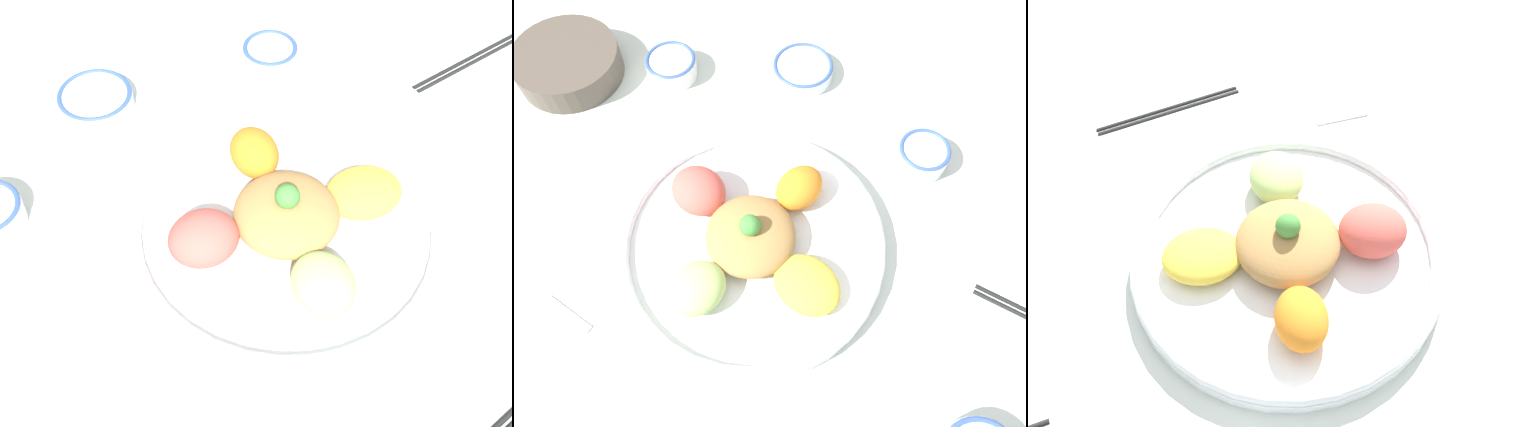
{
  "view_description": "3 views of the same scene",
  "coord_description": "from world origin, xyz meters",
  "views": [
    {
      "loc": [
        -0.35,
        0.4,
        0.77
      ],
      "look_at": [
        0.07,
        0.03,
        0.02
      ],
      "focal_mm": 50.0,
      "sensor_mm": 36.0,
      "label": 1
    },
    {
      "loc": [
        -0.24,
        -0.14,
        0.73
      ],
      "look_at": [
        0.06,
        -0.01,
        0.1
      ],
      "focal_mm": 35.0,
      "sensor_mm": 36.0,
      "label": 2
    },
    {
      "loc": [
        0.42,
        -0.19,
        0.68
      ],
      "look_at": [
        0.01,
        0.02,
        0.07
      ],
      "focal_mm": 42.0,
      "sensor_mm": 36.0,
      "label": 3
    }
  ],
  "objects": [
    {
      "name": "serving_spoon_main",
      "position": [
        -0.16,
        0.26,
        0.0
      ],
      "size": [
        0.05,
        0.13,
        0.01
      ],
      "rotation": [
        0.0,
        0.0,
        4.53
      ],
      "color": "beige",
      "rests_on": "ground_plane"
    },
    {
      "name": "salad_platter",
      "position": [
        0.04,
        0.02,
        0.03
      ],
      "size": [
        0.41,
        0.41,
        0.1
      ],
      "color": "white",
      "rests_on": "ground_plane"
    },
    {
      "name": "chopsticks_pair_far",
      "position": [
        -0.32,
        -0.03,
        0.0
      ],
      "size": [
        0.02,
        0.24,
        0.01
      ],
      "rotation": [
        0.0,
        0.0,
        1.54
      ],
      "color": "black",
      "rests_on": "ground_plane"
    },
    {
      "name": "ground_plane",
      "position": [
        0.0,
        0.0,
        0.0
      ],
      "size": [
        2.4,
        2.4,
        0.0
      ],
      "primitive_type": "plane",
      "color": "silver"
    }
  ]
}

